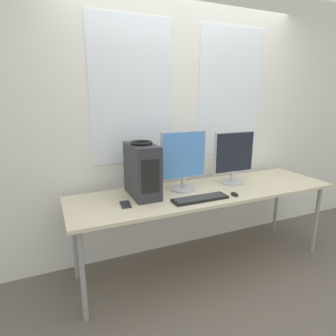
{
  "coord_description": "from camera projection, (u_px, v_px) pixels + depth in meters",
  "views": [
    {
      "loc": [
        -1.33,
        -1.77,
        1.61
      ],
      "look_at": [
        -0.39,
        0.36,
        1.02
      ],
      "focal_mm": 30.0,
      "sensor_mm": 36.0,
      "label": 1
    }
  ],
  "objects": [
    {
      "name": "keyboard",
      "position": [
        200.0,
        199.0,
        2.37
      ],
      "size": [
        0.49,
        0.14,
        0.02
      ],
      "color": "black",
      "rests_on": "desk"
    },
    {
      "name": "cell_phone",
      "position": [
        125.0,
        204.0,
        2.25
      ],
      "size": [
        0.09,
        0.16,
        0.01
      ],
      "rotation": [
        0.0,
        0.0,
        -0.11
      ],
      "color": "#232328",
      "rests_on": "desk"
    },
    {
      "name": "monitor_right_near",
      "position": [
        234.0,
        157.0,
        2.76
      ],
      "size": [
        0.45,
        0.22,
        0.52
      ],
      "color": "#B7B7BC",
      "rests_on": "desk"
    },
    {
      "name": "pc_tower",
      "position": [
        142.0,
        170.0,
        2.42
      ],
      "size": [
        0.21,
        0.43,
        0.46
      ],
      "color": "#2D2D33",
      "rests_on": "desk"
    },
    {
      "name": "wall_back",
      "position": [
        183.0,
        123.0,
        2.9
      ],
      "size": [
        8.0,
        0.07,
        2.7
      ],
      "color": "silver",
      "rests_on": "ground_plane"
    },
    {
      "name": "ground_plane",
      "position": [
        224.0,
        285.0,
        2.49
      ],
      "size": [
        14.0,
        14.0,
        0.0
      ],
      "primitive_type": "plane",
      "color": "#665B51"
    },
    {
      "name": "monitor_main",
      "position": [
        184.0,
        160.0,
        2.56
      ],
      "size": [
        0.44,
        0.22,
        0.55
      ],
      "color": "#B7B7BC",
      "rests_on": "desk"
    },
    {
      "name": "headphones",
      "position": [
        141.0,
        143.0,
        2.36
      ],
      "size": [
        0.19,
        0.19,
        0.03
      ],
      "color": "black",
      "rests_on": "pc_tower"
    },
    {
      "name": "mouse",
      "position": [
        235.0,
        194.0,
        2.47
      ],
      "size": [
        0.05,
        0.09,
        0.03
      ],
      "color": "black",
      "rests_on": "desk"
    },
    {
      "name": "desk",
      "position": [
        206.0,
        195.0,
        2.63
      ],
      "size": [
        2.52,
        0.72,
        0.77
      ],
      "color": "beige",
      "rests_on": "ground_plane"
    }
  ]
}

